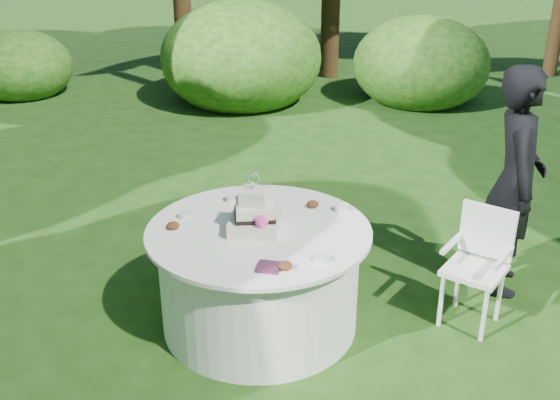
% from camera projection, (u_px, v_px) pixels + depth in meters
% --- Properties ---
extents(ground, '(80.00, 80.00, 0.00)m').
position_uv_depth(ground, '(260.00, 322.00, 4.81)').
color(ground, '#19370F').
rests_on(ground, ground).
extents(napkins, '(0.14, 0.14, 0.02)m').
position_uv_depth(napkins, '(269.00, 267.00, 4.00)').
color(napkins, '#4C203E').
rests_on(napkins, table).
extents(feather_plume, '(0.48, 0.07, 0.01)m').
position_uv_depth(feather_plume, '(209.00, 261.00, 4.08)').
color(feather_plume, white).
rests_on(feather_plume, table).
extents(guest, '(0.44, 0.66, 1.78)m').
position_uv_depth(guest, '(515.00, 182.00, 4.95)').
color(guest, black).
rests_on(guest, ground).
extents(table, '(1.56, 1.56, 0.77)m').
position_uv_depth(table, '(259.00, 277.00, 4.65)').
color(table, white).
rests_on(table, ground).
extents(cake, '(0.36, 0.36, 0.43)m').
position_uv_depth(cake, '(255.00, 216.00, 4.43)').
color(cake, beige).
rests_on(cake, table).
extents(chair, '(0.52, 0.52, 0.87)m').
position_uv_depth(chair, '(479.00, 257.00, 4.66)').
color(chair, silver).
rests_on(chair, ground).
extents(votives, '(1.18, 0.88, 0.04)m').
position_uv_depth(votives, '(268.00, 218.00, 4.60)').
color(votives, white).
rests_on(votives, table).
extents(petal_cups, '(0.98, 1.02, 0.05)m').
position_uv_depth(petal_cups, '(257.00, 230.00, 4.43)').
color(petal_cups, '#562D16').
rests_on(petal_cups, table).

